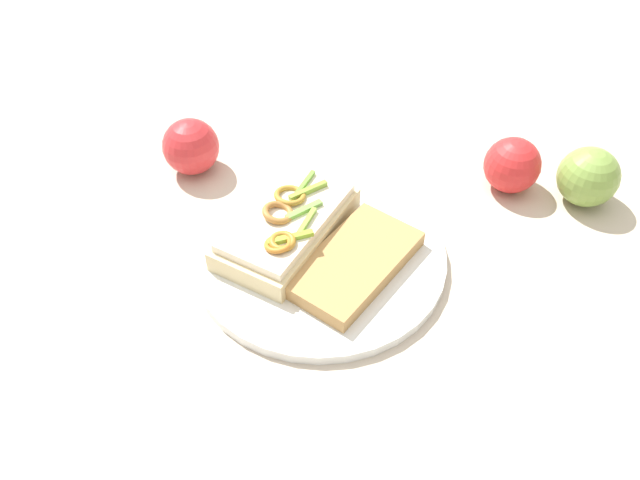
% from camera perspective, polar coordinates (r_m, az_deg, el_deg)
% --- Properties ---
extents(ground_plane, '(2.00, 2.00, 0.00)m').
position_cam_1_polar(ground_plane, '(0.76, -0.00, -1.74)').
color(ground_plane, '#C1B39F').
rests_on(ground_plane, ground).
extents(plate, '(0.30, 0.30, 0.01)m').
position_cam_1_polar(plate, '(0.76, -0.00, -1.41)').
color(plate, white).
rests_on(plate, ground_plane).
extents(sandwich, '(0.19, 0.11, 0.05)m').
position_cam_1_polar(sandwich, '(0.76, -3.13, 1.22)').
color(sandwich, beige).
rests_on(sandwich, plate).
extents(bread_slice_side, '(0.17, 0.10, 0.02)m').
position_cam_1_polar(bread_slice_side, '(0.73, 3.25, -1.89)').
color(bread_slice_side, tan).
rests_on(bread_slice_side, plate).
extents(apple_0, '(0.10, 0.10, 0.08)m').
position_cam_1_polar(apple_0, '(0.88, 22.83, 5.22)').
color(apple_0, '#799D43').
rests_on(apple_0, ground_plane).
extents(apple_1, '(0.11, 0.11, 0.08)m').
position_cam_1_polar(apple_1, '(0.88, -11.46, 8.18)').
color(apple_1, red).
rests_on(apple_1, ground_plane).
extents(apple_2, '(0.10, 0.10, 0.07)m').
position_cam_1_polar(apple_2, '(0.87, 16.79, 6.42)').
color(apple_2, red).
rests_on(apple_2, ground_plane).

